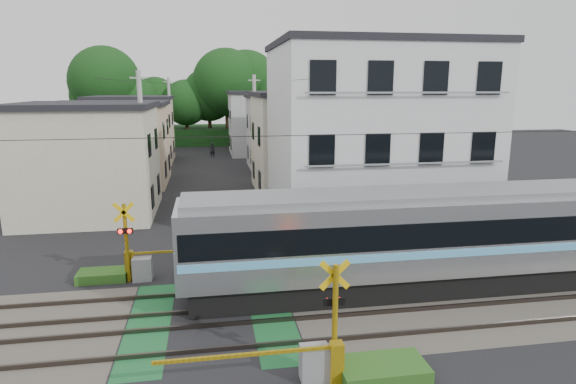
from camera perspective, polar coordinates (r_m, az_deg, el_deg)
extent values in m
plane|color=black|center=(15.77, -9.08, -14.73)|extent=(120.00, 120.00, 0.00)
cube|color=#47423A|center=(15.76, -9.08, -14.72)|extent=(120.00, 6.00, 0.00)
cube|color=black|center=(15.76, -9.08, -14.71)|extent=(5.20, 120.00, 0.00)
cube|color=#145126|center=(15.89, -16.18, -14.84)|extent=(1.30, 6.00, 0.00)
cube|color=#145126|center=(15.87, -1.99, -14.36)|extent=(1.30, 6.00, 0.00)
cube|color=#3F3833|center=(14.06, -9.00, -17.98)|extent=(120.00, 0.08, 0.14)
cube|color=#3F3833|center=(15.29, -9.07, -15.34)|extent=(120.00, 0.08, 0.14)
cube|color=#3F3833|center=(16.18, -9.11, -13.70)|extent=(120.00, 0.08, 0.14)
cube|color=#3F3833|center=(17.45, -9.16, -11.70)|extent=(120.00, 0.08, 0.14)
cube|color=black|center=(18.31, 16.00, -9.60)|extent=(16.76, 2.31, 0.87)
cube|color=black|center=(16.79, -3.67, -11.73)|extent=(2.33, 2.13, 0.58)
cube|color=black|center=(21.62, 30.92, -7.92)|extent=(2.33, 2.13, 0.58)
cube|color=#B6BBBF|center=(17.76, 16.32, -4.51)|extent=(17.46, 2.72, 2.52)
cube|color=black|center=(17.68, 16.38, -3.57)|extent=(17.18, 2.76, 0.86)
cube|color=#5BB2E5|center=(17.87, 16.26, -5.60)|extent=(17.29, 2.75, 0.27)
cube|color=slate|center=(17.42, 16.60, -0.17)|extent=(17.11, 2.23, 0.23)
cube|color=black|center=(15.98, -13.01, -4.79)|extent=(0.10, 2.34, 1.51)
cylinder|color=yellow|center=(12.23, 5.57, -15.16)|extent=(0.14, 0.14, 3.00)
cube|color=yellow|center=(11.82, 5.57, -9.77)|extent=(0.77, 0.05, 0.77)
cube|color=yellow|center=(11.82, 5.57, -9.77)|extent=(0.77, 0.05, 0.77)
cube|color=black|center=(12.10, 5.50, -12.84)|extent=(0.55, 0.05, 0.20)
sphere|color=#FF0C07|center=(12.11, 4.67, -12.79)|extent=(0.16, 0.16, 0.16)
sphere|color=#FF0C07|center=(12.19, 6.17, -12.65)|extent=(0.16, 0.16, 0.16)
cube|color=gray|center=(12.65, 3.14, -19.60)|extent=(0.70, 0.50, 0.90)
cube|color=yellow|center=(12.49, 5.79, -19.54)|extent=(0.30, 0.30, 1.10)
cube|color=yellow|center=(11.93, -5.24, -18.67)|extent=(4.20, 0.08, 0.08)
cylinder|color=yellow|center=(18.79, -18.59, -5.77)|extent=(0.14, 0.14, 3.00)
cube|color=yellow|center=(18.37, -18.89, -2.30)|extent=(0.77, 0.05, 0.77)
cube|color=yellow|center=(18.37, -18.89, -2.30)|extent=(0.77, 0.05, 0.77)
cube|color=black|center=(18.55, -18.74, -4.39)|extent=(0.55, 0.05, 0.20)
sphere|color=#FF0C07|center=(18.52, -19.26, -4.45)|extent=(0.16, 0.16, 0.16)
sphere|color=#FF0C07|center=(18.47, -18.28, -4.43)|extent=(0.16, 0.16, 0.16)
cube|color=gray|center=(19.06, -16.87, -8.74)|extent=(0.70, 0.50, 0.90)
cube|color=yellow|center=(19.33, -18.28, -8.22)|extent=(0.30, 0.30, 1.10)
cube|color=yellow|center=(18.95, -11.60, -6.80)|extent=(4.20, 0.08, 0.08)
cube|color=silver|center=(25.15, 10.16, 6.16)|extent=(10.00, 8.00, 9.00)
cube|color=black|center=(25.09, 10.58, 16.77)|extent=(10.20, 8.16, 0.30)
cube|color=black|center=(20.86, 3.92, -3.34)|extent=(1.10, 0.06, 1.40)
cube|color=black|center=(21.55, 10.28, -3.00)|extent=(1.10, 0.06, 1.40)
cube|color=black|center=(22.48, 16.18, -2.66)|extent=(1.10, 0.06, 1.40)
cube|color=black|center=(23.63, 21.55, -2.32)|extent=(1.10, 0.06, 1.40)
cube|color=gray|center=(21.96, 13.50, -4.49)|extent=(9.00, 0.06, 0.08)
cube|color=black|center=(20.26, 4.05, 4.85)|extent=(1.10, 0.06, 1.40)
cube|color=black|center=(20.96, 10.60, 4.93)|extent=(1.10, 0.06, 1.40)
cube|color=black|center=(21.92, 16.65, 4.94)|extent=(1.10, 0.06, 1.40)
cube|color=black|center=(23.10, 22.14, 4.90)|extent=(1.10, 0.06, 1.40)
cube|color=gray|center=(21.31, 13.90, 3.26)|extent=(9.00, 0.06, 0.08)
cube|color=black|center=(20.09, 4.18, 13.37)|extent=(1.10, 0.06, 1.40)
cube|color=black|center=(20.80, 10.93, 13.15)|extent=(1.10, 0.06, 1.40)
cube|color=black|center=(21.76, 17.15, 12.79)|extent=(1.10, 0.06, 1.40)
cube|color=black|center=(22.95, 22.76, 12.34)|extent=(1.10, 0.06, 1.40)
cube|color=gray|center=(21.06, 14.33, 11.35)|extent=(9.00, 0.06, 0.08)
cube|color=beige|center=(29.11, -22.51, 3.26)|extent=(7.00, 7.00, 6.00)
cube|color=black|center=(28.83, -23.03, 9.44)|extent=(7.35, 7.35, 0.30)
cube|color=black|center=(27.12, -15.74, -0.53)|extent=(0.06, 1.00, 1.20)
cube|color=black|center=(30.52, -15.07, 0.92)|extent=(0.06, 1.00, 1.20)
cube|color=black|center=(26.66, -16.09, 5.34)|extent=(0.06, 1.00, 1.20)
cube|color=black|center=(30.11, -15.37, 6.14)|extent=(0.06, 1.00, 1.20)
cube|color=beige|center=(32.98, 2.32, 5.59)|extent=(7.00, 8.00, 6.50)
cube|color=black|center=(32.75, 2.37, 11.51)|extent=(7.35, 8.40, 0.30)
cube|color=black|center=(30.78, -3.39, 1.42)|extent=(0.06, 1.00, 1.20)
cube|color=black|center=(34.70, -4.11, 2.66)|extent=(0.06, 1.00, 1.20)
cube|color=black|center=(30.37, -3.46, 6.61)|extent=(0.06, 1.00, 1.20)
cube|color=black|center=(34.34, -4.18, 7.27)|extent=(0.06, 1.00, 1.20)
cube|color=#CBAF8F|center=(37.96, -20.28, 5.20)|extent=(8.00, 7.00, 5.80)
cube|color=black|center=(37.74, -20.63, 9.79)|extent=(8.40, 7.35, 0.30)
cube|color=black|center=(35.91, -14.27, 2.64)|extent=(0.06, 1.00, 1.20)
cube|color=black|center=(39.36, -13.87, 3.48)|extent=(0.06, 1.00, 1.20)
cube|color=black|center=(35.57, -14.51, 7.08)|extent=(0.06, 1.00, 1.20)
cube|color=black|center=(39.04, -14.09, 7.54)|extent=(0.06, 1.00, 1.20)
cube|color=#AEB0B3|center=(42.84, 0.10, 6.97)|extent=(7.00, 7.00, 6.20)
cube|color=black|center=(42.66, 0.10, 11.32)|extent=(7.35, 7.35, 0.30)
cube|color=black|center=(40.88, -4.39, 4.13)|extent=(0.06, 1.00, 1.20)
cube|color=black|center=(44.34, -4.80, 4.77)|extent=(0.06, 1.00, 1.20)
cube|color=black|center=(40.58, -4.45, 8.04)|extent=(0.06, 1.00, 1.20)
cube|color=black|center=(44.06, -4.87, 8.38)|extent=(0.06, 1.00, 1.20)
cube|color=#CBAF8F|center=(47.74, -17.89, 6.81)|extent=(7.00, 8.00, 6.00)
cube|color=black|center=(47.57, -18.14, 10.59)|extent=(7.35, 8.40, 0.30)
cube|color=black|center=(45.56, -13.69, 4.66)|extent=(0.06, 1.00, 1.20)
cube|color=black|center=(49.51, -13.38, 5.27)|extent=(0.06, 1.00, 1.20)
cube|color=black|center=(45.28, -13.87, 8.17)|extent=(0.06, 1.00, 1.20)
cube|color=black|center=(49.26, -13.54, 8.50)|extent=(0.06, 1.00, 1.20)
cube|color=#AEB0B3|center=(52.60, -2.49, 8.07)|extent=(8.00, 7.00, 6.40)
cube|color=black|center=(52.45, -2.53, 11.72)|extent=(8.40, 7.35, 0.30)
cube|color=black|center=(50.70, -6.78, 5.68)|extent=(0.06, 1.00, 1.20)
cube|color=black|center=(54.17, -6.96, 6.10)|extent=(0.06, 1.00, 1.20)
cube|color=black|center=(50.45, -6.86, 8.84)|extent=(0.06, 1.00, 1.20)
cube|color=black|center=(53.94, -7.04, 9.06)|extent=(0.06, 1.00, 1.20)
cube|color=#143A13|center=(64.35, -9.60, 6.73)|extent=(40.00, 10.00, 2.00)
cylinder|color=#332114|center=(66.04, -21.49, 7.33)|extent=(0.50, 0.50, 4.61)
sphere|color=#143A13|center=(65.87, -21.74, 10.52)|extent=(6.45, 6.45, 6.45)
cylinder|color=#332114|center=(62.73, -20.57, 7.79)|extent=(0.50, 0.50, 5.95)
sphere|color=#143A13|center=(62.59, -20.90, 12.13)|extent=(8.33, 8.33, 8.33)
cylinder|color=#332114|center=(62.66, -17.49, 7.17)|extent=(0.50, 0.50, 4.14)
sphere|color=#143A13|center=(62.48, -17.68, 10.20)|extent=(5.80, 5.80, 5.80)
cylinder|color=#332114|center=(64.49, -15.25, 7.46)|extent=(0.50, 0.50, 4.19)
sphere|color=#143A13|center=(64.31, -15.43, 10.44)|extent=(5.86, 5.86, 5.86)
cylinder|color=#332114|center=(61.93, -11.87, 7.36)|extent=(0.50, 0.50, 4.01)
sphere|color=#143A13|center=(61.75, -12.00, 10.33)|extent=(5.62, 5.62, 5.62)
cylinder|color=#332114|center=(62.65, -9.24, 7.85)|extent=(0.50, 0.50, 4.73)
sphere|color=#143A13|center=(62.48, -9.37, 11.31)|extent=(6.62, 6.62, 6.62)
cylinder|color=#332114|center=(61.47, -7.21, 8.38)|extent=(0.50, 0.50, 5.90)
sphere|color=#143A13|center=(61.33, -7.34, 12.78)|extent=(8.26, 8.26, 8.26)
cylinder|color=#332114|center=(63.17, -4.87, 8.52)|extent=(0.50, 0.50, 5.86)
sphere|color=#143A13|center=(63.03, -4.95, 12.77)|extent=(8.21, 8.21, 8.21)
cylinder|color=#332114|center=(61.38, -1.51, 7.77)|extent=(0.50, 0.50, 4.41)
sphere|color=#143A13|center=(61.20, -1.53, 11.06)|extent=(6.18, 6.18, 6.18)
cylinder|color=#332114|center=(60.57, 1.83, 7.75)|extent=(0.50, 0.50, 4.52)
sphere|color=#143A13|center=(60.38, 1.85, 11.17)|extent=(6.33, 6.33, 6.33)
cylinder|color=#332114|center=(61.07, 4.43, 8.21)|extent=(0.50, 0.50, 5.47)
sphere|color=#143A13|center=(60.91, 4.50, 12.32)|extent=(7.66, 7.66, 7.66)
cube|color=black|center=(16.43, 11.71, 6.74)|extent=(60.00, 0.02, 0.02)
cylinder|color=#A5A5A0|center=(27.46, -16.81, 5.28)|extent=(0.26, 0.26, 8.00)
cube|color=#A5A5A0|center=(27.28, -17.29, 12.80)|extent=(0.90, 0.08, 0.08)
cylinder|color=#A5A5A0|center=(36.36, -3.95, 7.39)|extent=(0.26, 0.26, 8.00)
cube|color=#A5A5A0|center=(36.23, -4.04, 13.08)|extent=(0.90, 0.08, 0.08)
cylinder|color=#A5A5A0|center=(48.28, -13.77, 8.30)|extent=(0.26, 0.26, 8.00)
cube|color=#A5A5A0|center=(48.18, -13.99, 12.57)|extent=(0.90, 0.08, 0.08)
cube|color=black|center=(37.72, -15.17, 12.35)|extent=(0.02, 42.00, 0.02)
cube|color=black|center=(37.72, -4.26, 12.74)|extent=(0.02, 42.00, 0.02)
imported|color=black|center=(50.22, -8.97, 4.94)|extent=(0.66, 0.56, 1.54)
cube|color=#2D5E1E|center=(13.05, 11.11, -20.02)|extent=(2.20, 1.20, 0.40)
cube|color=#2D5E1E|center=(19.69, -21.10, -9.20)|extent=(1.80, 1.00, 0.36)
cube|color=#2D5E1E|center=(19.16, 4.86, -9.08)|extent=(1.50, 0.90, 0.30)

